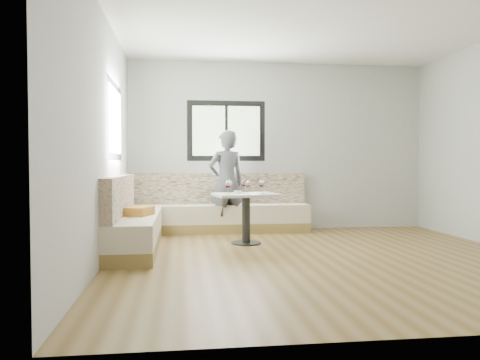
% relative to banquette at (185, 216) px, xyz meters
% --- Properties ---
extents(room, '(5.01, 5.01, 2.81)m').
position_rel_banquette_xyz_m(room, '(1.51, -1.55, 1.08)').
color(room, olive).
rests_on(room, ground).
extents(banquette, '(2.90, 2.80, 0.95)m').
position_rel_banquette_xyz_m(banquette, '(0.00, 0.00, 0.00)').
color(banquette, olive).
rests_on(banquette, ground).
extents(table, '(0.93, 0.78, 0.70)m').
position_rel_banquette_xyz_m(table, '(0.83, -0.52, 0.19)').
color(table, black).
rests_on(table, ground).
extents(person, '(0.68, 0.55, 1.63)m').
position_rel_banquette_xyz_m(person, '(0.65, 0.46, 0.48)').
color(person, '#4F4F59').
rests_on(person, ground).
extents(olive_ramekin, '(0.10, 0.10, 0.04)m').
position_rel_banquette_xyz_m(olive_ramekin, '(0.71, -0.51, 0.38)').
color(olive_ramekin, white).
rests_on(olive_ramekin, table).
extents(wine_glass_a, '(0.08, 0.08, 0.19)m').
position_rel_banquette_xyz_m(wine_glass_a, '(0.56, -0.74, 0.50)').
color(wine_glass_a, white).
rests_on(wine_glass_a, table).
extents(wine_glass_b, '(0.08, 0.08, 0.19)m').
position_rel_banquette_xyz_m(wine_glass_b, '(0.82, -0.72, 0.50)').
color(wine_glass_b, white).
rests_on(wine_glass_b, table).
extents(wine_glass_c, '(0.08, 0.08, 0.19)m').
position_rel_banquette_xyz_m(wine_glass_c, '(1.02, -0.64, 0.50)').
color(wine_glass_c, white).
rests_on(wine_glass_c, table).
extents(wine_glass_d, '(0.08, 0.08, 0.19)m').
position_rel_banquette_xyz_m(wine_glass_d, '(0.81, -0.38, 0.50)').
color(wine_glass_d, white).
rests_on(wine_glass_d, table).
extents(wine_glass_e, '(0.08, 0.08, 0.19)m').
position_rel_banquette_xyz_m(wine_glass_e, '(1.08, -0.41, 0.50)').
color(wine_glass_e, white).
rests_on(wine_glass_e, table).
extents(wine_glass_f, '(0.08, 0.08, 0.19)m').
position_rel_banquette_xyz_m(wine_glass_f, '(0.61, -0.39, 0.50)').
color(wine_glass_f, white).
rests_on(wine_glass_f, table).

